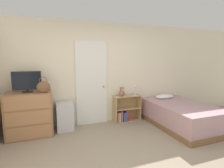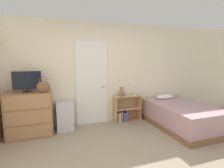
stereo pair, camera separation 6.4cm
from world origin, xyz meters
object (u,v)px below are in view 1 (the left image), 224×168
Objects in this scene: bookshelf at (125,111)px; teddy_bear at (122,92)px; tv at (27,81)px; dresser at (30,114)px; storage_bin at (65,116)px; desk_lamp at (135,88)px; handbag at (43,87)px; bed at (181,115)px.

teddy_bear is (-0.10, -0.01, 0.52)m from bookshelf.
tv is at bearing -177.38° from teddy_bear.
tv reaches higher than teddy_bear.
dresser reaches higher than storage_bin.
tv is 2.59m from desk_lamp.
desk_lamp reaches higher than storage_bin.
handbag is at bearing -26.29° from dresser.
bookshelf is (2.29, 0.13, -0.21)m from dresser.
handbag is at bearing -152.63° from storage_bin.
dresser reaches higher than bed.
teddy_bear is (2.19, 0.12, 0.31)m from dresser.
tv is 3.64m from bed.
storage_bin is at bearing 5.21° from dresser.
handbag is (0.32, -0.17, -0.11)m from tv.
dresser is 2.22m from teddy_bear.
tv is at bearing -178.57° from desk_lamp.
handbag is 0.47× the size of bookshelf.
storage_bin is 1.53m from teddy_bear.
handbag reaches higher than bookshelf.
tv is at bearing 126.53° from dresser.
bookshelf is 1.41m from bed.
teddy_bear is at bearing 147.33° from bed.
tv is 1.14m from storage_bin.
desk_lamp reaches higher than bed.
handbag reaches higher than teddy_bear.
desk_lamp is at bearing 0.53° from storage_bin.
bookshelf reaches higher than bed.
tv reaches higher than bookshelf.
desk_lamp is at bearing 139.05° from bed.
desk_lamp is (2.56, 0.08, 0.41)m from dresser.
bed is (2.71, -0.75, -0.04)m from storage_bin.
handbag reaches higher than desk_lamp.
desk_lamp is (2.57, 0.06, -0.30)m from tv.
handbag is at bearing -171.79° from teddy_bear.
dresser is 2.30m from bookshelf.
bed is at bearing -11.47° from tv.
teddy_bear is at bearing 2.62° from tv.
bed is (3.45, -0.70, -0.90)m from tv.
desk_lamp is at bearing -5.71° from teddy_bear.
teddy_bear is 0.38m from desk_lamp.
storage_bin is 2.67× the size of teddy_bear.
desk_lamp reaches higher than teddy_bear.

